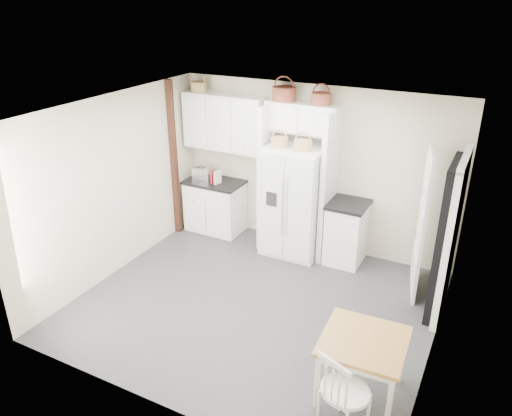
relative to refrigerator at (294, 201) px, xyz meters
The scene contains 27 objects.
floor 1.83m from the refrigerator, 84.66° to the right, with size 4.50×4.50×0.00m, color #2C2B2F.
ceiling 2.36m from the refrigerator, 84.66° to the right, with size 4.50×4.50×0.00m, color white.
wall_back 0.60m from the refrigerator, 69.25° to the left, with size 4.50×4.50×0.00m, color beige.
wall_left 2.68m from the refrigerator, 142.63° to the right, with size 4.00×4.00×0.00m, color beige.
wall_right 2.92m from the refrigerator, 33.76° to the right, with size 4.00×4.00×0.00m, color beige.
refrigerator is the anchor object (origin of this frame).
base_cab_left 1.57m from the refrigerator, behind, with size 0.94×0.59×0.87m, color white.
base_cab_right 0.94m from the refrigerator, ahead, with size 0.53×0.63×0.93m, color white.
dining_table 3.16m from the refrigerator, 53.73° to the right, with size 0.83×0.83×0.69m, color brown.
windsor_chair 3.59m from the refrigerator, 58.97° to the right, with size 0.48×0.44×0.98m, color white.
counter_left 1.51m from the refrigerator, behind, with size 0.97×0.63×0.04m, color black.
counter_right 0.85m from the refrigerator, ahead, with size 0.57×0.68×0.04m, color black.
toaster 1.76m from the refrigerator, behind, with size 0.29×0.17×0.20m, color silver.
cookbook_red 1.49m from the refrigerator, behind, with size 0.03×0.14×0.21m, color maroon.
cookbook_cream 1.40m from the refrigerator, behind, with size 0.03×0.15×0.22m, color beige.
basket_upper_a 2.40m from the refrigerator, behind, with size 0.28×0.28×0.16m, color #976340.
basket_bridge_a 1.63m from the refrigerator, 144.52° to the left, with size 0.36×0.36×0.20m, color maroon.
basket_bridge_b 1.60m from the refrigerator, 40.17° to the left, with size 0.29×0.29×0.17m, color maroon.
basket_fridge_a 0.97m from the refrigerator, 155.89° to the right, with size 0.26×0.26×0.14m, color #976340.
basket_fridge_b 0.96m from the refrigerator, 34.13° to the right, with size 0.27×0.27×0.15m, color #976340.
upper_cabinet 1.71m from the refrigerator, behind, with size 1.40×0.34×0.90m, color white.
bridge_cabinet 1.28m from the refrigerator, 90.00° to the left, with size 1.12×0.34×0.45m, color white.
fridge_panel_left 0.59m from the refrigerator, 169.34° to the left, with size 0.08×0.60×2.30m, color white.
fridge_panel_right 0.59m from the refrigerator, 10.66° to the left, with size 0.08×0.60×2.30m, color white.
trim_post 2.11m from the refrigerator, behind, with size 0.09×0.09×2.60m, color black.
doorway_void 2.39m from the refrigerator, 14.65° to the right, with size 0.18×0.85×2.05m, color black.
door_slab 1.97m from the refrigerator, ahead, with size 0.80×0.04×2.05m, color white.
Camera 1 is at (2.57, -4.95, 3.91)m, focal length 35.00 mm.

